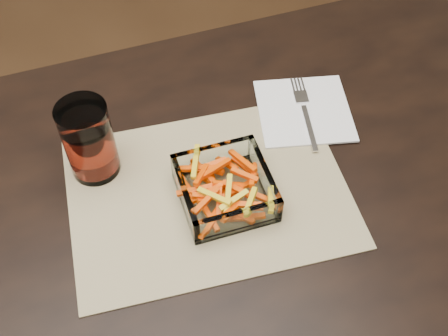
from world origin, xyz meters
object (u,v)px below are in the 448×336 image
Objects in this scene: glass_bowl at (225,190)px; tumbler at (89,142)px; dining_table at (139,273)px; fork at (305,110)px.

tumbler reaches higher than glass_bowl.
dining_table is 0.20m from glass_bowl.
dining_table is 11.07× the size of glass_bowl.
glass_bowl is 0.80× the size of fork.
tumbler is at bearing 144.80° from glass_bowl.
dining_table is 11.30× the size of tumbler.
tumbler is at bearing 96.71° from dining_table.
dining_table is 0.41m from fork.
dining_table is at bearing -167.37° from glass_bowl.
glass_bowl is 0.24m from fork.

